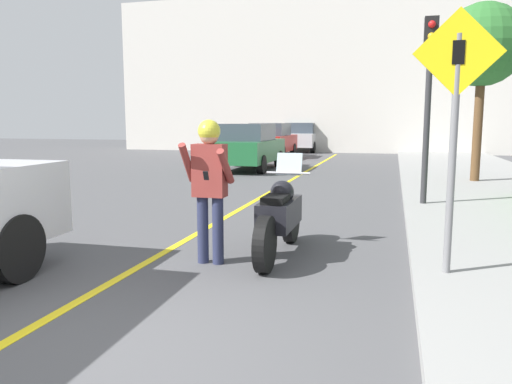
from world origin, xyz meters
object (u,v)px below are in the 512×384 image
at_px(person_biker, 209,176).
at_px(motorcycle, 280,217).
at_px(parked_car_silver, 302,137).
at_px(crossing_sign, 455,117).
at_px(street_tree, 483,46).
at_px(traffic_light, 429,75).
at_px(parked_car_green, 248,146).
at_px(parked_car_red, 271,140).

bearing_deg(person_biker, motorcycle, 38.28).
relative_size(person_biker, parked_car_silver, 0.43).
relative_size(crossing_sign, street_tree, 0.58).
bearing_deg(crossing_sign, person_biker, 178.18).
distance_m(person_biker, traffic_light, 5.68).
bearing_deg(street_tree, traffic_light, -109.72).
distance_m(motorcycle, traffic_light, 5.06).
height_order(crossing_sign, street_tree, street_tree).
bearing_deg(crossing_sign, parked_car_green, 115.67).
height_order(parked_car_green, parked_car_silver, same).
relative_size(person_biker, street_tree, 0.38).
height_order(crossing_sign, parked_car_silver, crossing_sign).
relative_size(person_biker, parked_car_red, 0.43).
xyz_separation_m(motorcycle, traffic_light, (2.03, 4.11, 2.13)).
xyz_separation_m(motorcycle, parked_car_green, (-3.70, 11.20, 0.34)).
distance_m(motorcycle, parked_car_red, 17.94).
bearing_deg(crossing_sign, street_tree, 80.17).
height_order(traffic_light, parked_car_green, traffic_light).
bearing_deg(parked_car_red, motorcycle, -75.97).
bearing_deg(motorcycle, street_tree, 67.06).
xyz_separation_m(person_biker, parked_car_green, (-2.94, 11.79, -0.25)).
distance_m(street_tree, parked_car_silver, 16.30).
distance_m(motorcycle, street_tree, 9.82).
bearing_deg(parked_car_green, parked_car_red, 96.01).
bearing_deg(parked_car_red, parked_car_silver, 83.78).
bearing_deg(street_tree, person_biker, -115.56).
relative_size(street_tree, parked_car_silver, 1.13).
bearing_deg(motorcycle, traffic_light, 63.75).
bearing_deg(motorcycle, crossing_sign, -18.72).
xyz_separation_m(street_tree, parked_car_silver, (-7.37, 14.25, -2.90)).
distance_m(motorcycle, crossing_sign, 2.49).
distance_m(parked_car_red, parked_car_silver, 5.41).
relative_size(motorcycle, parked_car_red, 0.53).
bearing_deg(traffic_light, street_tree, 70.28).
bearing_deg(person_biker, traffic_light, 59.42).
distance_m(crossing_sign, parked_car_green, 13.22).
bearing_deg(person_biker, parked_car_red, 101.29).
height_order(motorcycle, parked_car_green, parked_car_green).
xyz_separation_m(crossing_sign, street_tree, (1.60, 9.22, 1.95)).
height_order(crossing_sign, parked_car_red, crossing_sign).
distance_m(parked_car_green, parked_car_silver, 11.58).
distance_m(motorcycle, parked_car_silver, 23.09).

